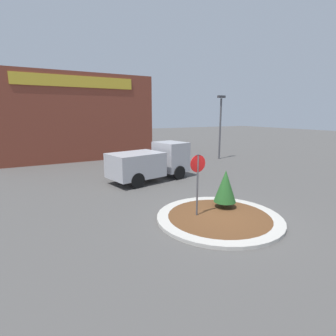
# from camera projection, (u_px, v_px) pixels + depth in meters

# --- Properties ---
(ground_plane) EXTENTS (120.00, 120.00, 0.00)m
(ground_plane) POSITION_uv_depth(u_px,v_px,m) (219.00, 219.00, 10.30)
(ground_plane) COLOR #514F4C
(traffic_island) EXTENTS (4.89, 4.89, 0.13)m
(traffic_island) POSITION_uv_depth(u_px,v_px,m) (219.00, 218.00, 10.29)
(traffic_island) COLOR #BCB7AD
(traffic_island) RESTS_ON ground_plane
(stop_sign) EXTENTS (0.67, 0.07, 2.56)m
(stop_sign) POSITION_uv_depth(u_px,v_px,m) (198.00, 175.00, 10.05)
(stop_sign) COLOR #4C4C51
(stop_sign) RESTS_ON ground_plane
(island_shrub) EXTENTS (0.94, 0.94, 1.62)m
(island_shrub) POSITION_uv_depth(u_px,v_px,m) (225.00, 186.00, 11.08)
(island_shrub) COLOR brown
(island_shrub) RESTS_ON traffic_island
(utility_truck) EXTENTS (5.35, 3.02, 2.26)m
(utility_truck) POSITION_uv_depth(u_px,v_px,m) (151.00, 162.00, 16.15)
(utility_truck) COLOR #B2B2B7
(utility_truck) RESTS_ON ground_plane
(storefront_building) EXTENTS (13.53, 6.07, 7.45)m
(storefront_building) POSITION_uv_depth(u_px,v_px,m) (73.00, 117.00, 24.37)
(storefront_building) COLOR brown
(storefront_building) RESTS_ON ground_plane
(light_pole) EXTENTS (0.70, 0.30, 5.64)m
(light_pole) POSITION_uv_depth(u_px,v_px,m) (220.00, 122.00, 23.48)
(light_pole) COLOR #4C4C51
(light_pole) RESTS_ON ground_plane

